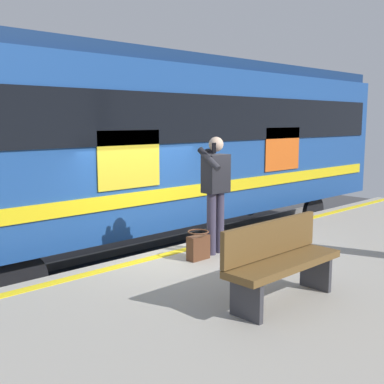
{
  "coord_description": "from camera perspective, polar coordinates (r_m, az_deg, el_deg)",
  "views": [
    {
      "loc": [
        5.05,
        5.64,
        2.98
      ],
      "look_at": [
        -0.05,
        0.3,
        1.87
      ],
      "focal_mm": 44.89,
      "sensor_mm": 36.0,
      "label": 1
    }
  ],
  "objects": [
    {
      "name": "bench",
      "position": [
        5.44,
        10.39,
        -7.78
      ],
      "size": [
        1.61,
        0.44,
        0.9
      ],
      "color": "brown",
      "rests_on": "platform"
    },
    {
      "name": "safety_line",
      "position": [
        7.61,
        -0.28,
        -6.72
      ],
      "size": [
        13.97,
        0.16,
        0.01
      ],
      "primitive_type": "cube",
      "color": "yellow",
      "rests_on": "platform"
    },
    {
      "name": "train_carriage",
      "position": [
        10.57,
        -2.37,
        6.37
      ],
      "size": [
        12.39,
        2.76,
        4.09
      ],
      "color": "#1E478C",
      "rests_on": "ground"
    },
    {
      "name": "ground_plane",
      "position": [
        8.13,
        -1.77,
        -12.98
      ],
      "size": [
        24.89,
        24.89,
        0.0
      ],
      "primitive_type": "plane",
      "color": "#3D3D3F"
    },
    {
      "name": "track_rail_far",
      "position": [
        10.43,
        -13.01,
        -7.85
      ],
      "size": [
        18.53,
        0.08,
        0.16
      ],
      "primitive_type": "cube",
      "color": "slate",
      "rests_on": "ground"
    },
    {
      "name": "track_rail_near",
      "position": [
        9.27,
        -8.4,
        -9.8
      ],
      "size": [
        18.53,
        0.08,
        0.16
      ],
      "primitive_type": "cube",
      "color": "slate",
      "rests_on": "ground"
    },
    {
      "name": "platform",
      "position": [
        6.42,
        14.1,
        -14.59
      ],
      "size": [
        14.25,
        5.09,
        0.97
      ],
      "primitive_type": "cube",
      "color": "#9E998E",
      "rests_on": "ground"
    },
    {
      "name": "handbag",
      "position": [
        7.0,
        0.75,
        -6.45
      ],
      "size": [
        0.34,
        0.31,
        0.42
      ],
      "color": "#59331E",
      "rests_on": "platform"
    },
    {
      "name": "passenger",
      "position": [
        7.17,
        2.8,
        0.85
      ],
      "size": [
        0.57,
        0.55,
        1.77
      ],
      "color": "#383347",
      "rests_on": "platform"
    }
  ]
}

